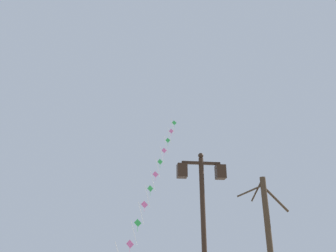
% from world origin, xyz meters
% --- Properties ---
extents(twin_lantern_lamp_post, '(1.42, 0.28, 4.48)m').
position_xyz_m(twin_lantern_lamp_post, '(1.64, 8.81, 3.12)').
color(twin_lantern_lamp_post, black).
rests_on(twin_lantern_lamp_post, ground_plane).
extents(kite_train, '(5.03, 11.10, 14.16)m').
position_xyz_m(kite_train, '(1.72, 23.77, 7.57)').
color(kite_train, brown).
rests_on(kite_train, ground_plane).
extents(bare_tree, '(2.22, 0.71, 4.99)m').
position_xyz_m(bare_tree, '(5.50, 13.48, 2.64)').
color(bare_tree, '#423323').
rests_on(bare_tree, ground_plane).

